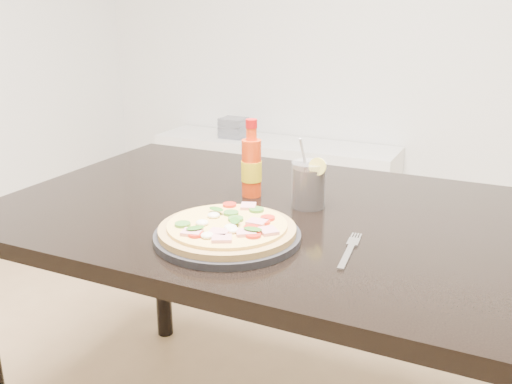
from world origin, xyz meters
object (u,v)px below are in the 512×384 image
at_px(plate, 227,236).
at_px(fork, 350,249).
at_px(cola_cup, 309,185).
at_px(hot_sauce_bottle, 251,166).
at_px(pizza, 228,228).
at_px(dining_table, 276,240).
at_px(media_console, 274,183).

distance_m(plate, fork, 0.26).
distance_m(cola_cup, fork, 0.29).
distance_m(hot_sauce_bottle, fork, 0.42).
distance_m(plate, cola_cup, 0.29).
distance_m(pizza, hot_sauce_bottle, 0.31).
height_order(pizza, hot_sauce_bottle, hot_sauce_bottle).
height_order(plate, hot_sauce_bottle, hot_sauce_bottle).
distance_m(dining_table, hot_sauce_bottle, 0.21).
bearing_deg(cola_cup, dining_table, -140.42).
relative_size(pizza, media_console, 0.21).
bearing_deg(media_console, plate, -69.18).
bearing_deg(cola_cup, plate, -106.37).
height_order(plate, cola_cup, cola_cup).
bearing_deg(plate, pizza, -43.97).
distance_m(cola_cup, media_console, 1.89).
relative_size(plate, pizza, 1.07).
height_order(hot_sauce_bottle, media_console, hot_sauce_bottle).
height_order(hot_sauce_bottle, fork, hot_sauce_bottle).
bearing_deg(dining_table, hot_sauce_bottle, 146.62).
height_order(dining_table, cola_cup, cola_cup).
height_order(pizza, media_console, pizza).
relative_size(dining_table, hot_sauce_bottle, 6.80).
relative_size(plate, media_console, 0.23).
bearing_deg(fork, plate, -173.38).
xyz_separation_m(fork, media_console, (-0.98, 1.84, -0.50)).
distance_m(dining_table, cola_cup, 0.16).
xyz_separation_m(dining_table, media_console, (-0.74, 1.67, -0.42)).
distance_m(hot_sauce_bottle, cola_cup, 0.17).
height_order(dining_table, media_console, dining_table).
distance_m(pizza, fork, 0.26).
bearing_deg(media_console, hot_sauce_bottle, -68.33).
height_order(dining_table, hot_sauce_bottle, hot_sauce_bottle).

